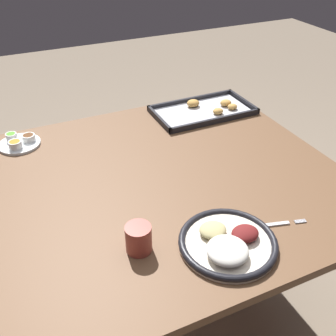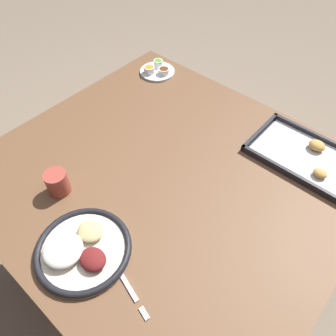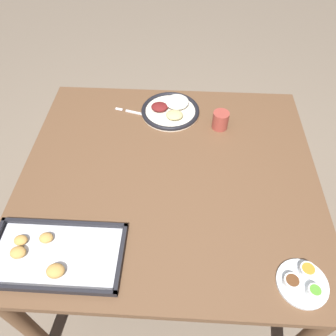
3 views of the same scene
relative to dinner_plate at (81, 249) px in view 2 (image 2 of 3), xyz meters
The scene contains 7 objects.
ground_plane 0.85m from the dinner_plate, 91.59° to the left, with size 8.00×8.00×0.00m, color #7A6B59.
dining_table 0.39m from the dinner_plate, 91.59° to the left, with size 1.18×1.09×0.75m.
dinner_plate is the anchor object (origin of this frame).
fork 0.16m from the dinner_plate, ahead, with size 0.19×0.06×0.00m.
saucer_plate 0.91m from the dinner_plate, 119.07° to the left, with size 0.16×0.16×0.04m.
baking_tray 0.83m from the dinner_plate, 65.13° to the left, with size 0.44×0.24×0.04m.
drinking_cup 0.24m from the dinner_plate, 157.56° to the left, with size 0.07×0.07×0.08m.
Camera 2 is at (0.47, -0.53, 1.60)m, focal length 35.00 mm.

